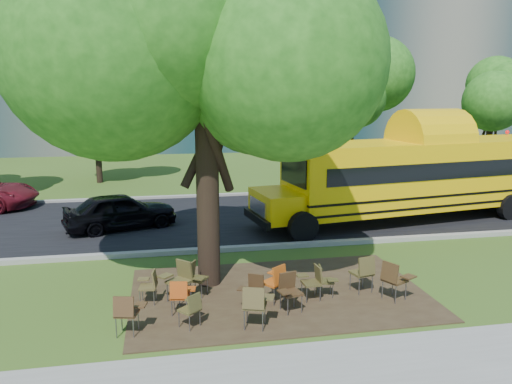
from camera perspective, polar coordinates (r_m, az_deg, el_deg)
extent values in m
plane|color=#39561B|center=(12.58, -2.45, -11.00)|extent=(160.00, 160.00, 0.00)
cube|color=#382819|center=(12.29, 2.61, -11.48)|extent=(7.00, 4.50, 0.03)
cube|color=black|center=(19.19, -5.47, -3.07)|extent=(80.00, 8.00, 0.04)
cube|color=gray|center=(15.35, -4.08, -6.55)|extent=(80.00, 0.25, 0.14)
cube|color=gray|center=(23.16, -6.42, -0.46)|extent=(80.00, 0.25, 0.14)
cube|color=#60605C|center=(48.34, -19.15, 18.14)|extent=(38.00, 16.00, 22.00)
cube|color=gray|center=(56.29, 17.47, 18.74)|extent=(30.00, 16.00, 25.00)
cylinder|color=black|center=(27.89, -17.61, 4.58)|extent=(0.32, 0.32, 3.50)
sphere|color=#225E15|center=(27.73, -17.92, 9.65)|extent=(4.80, 4.80, 4.80)
cylinder|color=black|center=(27.41, 9.99, 5.57)|extent=(0.38, 0.38, 4.20)
sphere|color=#225E15|center=(27.28, 10.21, 11.72)|extent=(5.60, 5.60, 5.60)
cylinder|color=black|center=(30.35, 24.99, 4.66)|extent=(0.34, 0.34, 3.60)
sphere|color=#225E15|center=(30.20, 25.40, 9.46)|extent=(5.00, 5.00, 5.00)
cylinder|color=black|center=(12.26, -5.53, -0.55)|extent=(0.56, 0.56, 4.53)
sphere|color=#225E15|center=(12.03, -5.85, 15.24)|extent=(7.20, 7.20, 7.20)
cube|color=yellow|center=(19.95, 18.99, 2.07)|extent=(11.26, 4.15, 2.45)
cube|color=black|center=(20.09, 19.71, 2.88)|extent=(10.67, 4.10, 0.60)
cube|color=yellow|center=(17.02, 2.37, -1.49)|extent=(1.62, 2.37, 0.95)
cube|color=black|center=(20.05, 18.87, 0.30)|extent=(11.29, 4.18, 0.08)
cube|color=black|center=(20.12, 18.81, -0.73)|extent=(11.29, 4.18, 0.08)
cylinder|color=black|center=(16.19, 5.42, -4.03)|extent=(1.03, 0.45, 1.00)
cylinder|color=black|center=(18.42, 2.15, -2.10)|extent=(1.03, 0.45, 1.00)
cylinder|color=black|center=(21.22, 27.03, -1.55)|extent=(1.03, 0.45, 1.00)
cylinder|color=black|center=(22.96, 22.55, -0.27)|extent=(1.03, 0.45, 1.00)
cylinder|color=black|center=(23.91, 25.05, -0.04)|extent=(1.03, 0.45, 1.00)
cube|color=#4A301A|center=(10.54, -14.55, -13.27)|extent=(0.51, 0.49, 0.05)
cube|color=#4A301A|center=(10.29, -14.91, -12.55)|extent=(0.42, 0.19, 0.41)
cube|color=#4A301A|center=(10.54, -13.06, -12.46)|extent=(0.28, 0.33, 0.03)
cylinder|color=slate|center=(10.83, -15.10, -13.93)|extent=(0.02, 0.02, 0.46)
cylinder|color=slate|center=(10.44, -13.84, -14.86)|extent=(0.02, 0.02, 0.46)
cube|color=#B34613|center=(11.21, -8.69, -11.67)|extent=(0.45, 0.44, 0.05)
cube|color=#B34613|center=(10.97, -8.84, -11.03)|extent=(0.38, 0.15, 0.38)
cube|color=#B34613|center=(11.26, -7.46, -10.91)|extent=(0.25, 0.29, 0.03)
cylinder|color=slate|center=(11.46, -9.36, -12.32)|extent=(0.02, 0.02, 0.42)
cylinder|color=slate|center=(11.13, -7.93, -13.01)|extent=(0.02, 0.02, 0.42)
cube|color=#4E4822|center=(10.59, -7.64, -13.20)|extent=(0.51, 0.51, 0.04)
cube|color=#4E4822|center=(10.40, -7.03, -12.47)|extent=(0.32, 0.30, 0.36)
cube|color=#4E4822|center=(10.76, -7.31, -12.15)|extent=(0.31, 0.32, 0.03)
cylinder|color=slate|center=(10.68, -8.79, -14.20)|extent=(0.02, 0.02, 0.40)
cylinder|color=slate|center=(10.67, -6.43, -14.15)|extent=(0.02, 0.02, 0.40)
cube|color=#3E2916|center=(11.31, -0.25, -11.39)|extent=(0.51, 0.50, 0.05)
cube|color=#3E2916|center=(11.38, 0.00, -10.17)|extent=(0.36, 0.25, 0.36)
cube|color=#3E2916|center=(11.22, -1.53, -10.99)|extent=(0.30, 0.32, 0.03)
cylinder|color=slate|center=(11.22, 0.27, -12.73)|extent=(0.02, 0.02, 0.41)
cylinder|color=slate|center=(11.57, -0.75, -11.95)|extent=(0.02, 0.02, 0.41)
cube|color=brown|center=(10.46, -0.14, -12.85)|extent=(0.58, 0.56, 0.05)
cube|color=brown|center=(10.18, -0.30, -12.06)|extent=(0.45, 0.24, 0.44)
cube|color=brown|center=(10.51, 1.43, -11.93)|extent=(0.33, 0.37, 0.03)
cylinder|color=slate|center=(10.75, -1.02, -13.59)|extent=(0.03, 0.03, 0.49)
cylinder|color=slate|center=(10.37, 0.77, -14.57)|extent=(0.03, 0.03, 0.49)
cube|color=#412B17|center=(11.18, 4.04, -11.43)|extent=(0.51, 0.50, 0.05)
cube|color=#412B17|center=(11.24, 3.60, -10.06)|extent=(0.42, 0.19, 0.41)
cube|color=#412B17|center=(10.91, 3.26, -11.32)|extent=(0.29, 0.33, 0.03)
cylinder|color=slate|center=(11.21, 5.25, -12.66)|extent=(0.02, 0.02, 0.46)
cylinder|color=slate|center=(11.33, 2.80, -12.35)|extent=(0.02, 0.02, 0.46)
cube|color=#48401F|center=(11.81, 6.31, -10.31)|extent=(0.41, 0.43, 0.05)
cube|color=#48401F|center=(11.79, 7.14, -9.25)|extent=(0.12, 0.39, 0.39)
cube|color=#48401F|center=(11.93, 5.31, -9.47)|extent=(0.29, 0.23, 0.03)
cylinder|color=slate|center=(11.70, 5.82, -11.67)|extent=(0.02, 0.02, 0.44)
cylinder|color=slate|center=(12.09, 6.75, -10.91)|extent=(0.02, 0.02, 0.44)
cube|color=#463019|center=(12.17, 15.56, -9.69)|extent=(0.60, 0.61, 0.06)
cube|color=#463019|center=(11.94, 15.04, -8.83)|extent=(0.29, 0.44, 0.44)
cube|color=#463019|center=(12.10, 17.05, -9.23)|extent=(0.39, 0.36, 0.03)
cylinder|color=slate|center=(12.51, 15.34, -10.32)|extent=(0.03, 0.03, 0.50)
cylinder|color=slate|center=(12.02, 15.67, -11.24)|extent=(0.03, 0.03, 0.50)
cube|color=brown|center=(11.84, -12.27, -10.57)|extent=(0.42, 0.43, 0.05)
cube|color=brown|center=(11.74, -11.50, -9.67)|extent=(0.14, 0.38, 0.37)
cube|color=brown|center=(12.02, -12.73, -9.67)|extent=(0.28, 0.24, 0.03)
cylinder|color=slate|center=(11.80, -13.11, -11.76)|extent=(0.02, 0.02, 0.41)
cylinder|color=slate|center=(12.03, -11.35, -11.22)|extent=(0.02, 0.02, 0.41)
cube|color=brown|center=(11.78, -8.82, -10.10)|extent=(0.64, 0.64, 0.06)
cube|color=brown|center=(11.83, -8.19, -8.72)|extent=(0.39, 0.39, 0.45)
cube|color=brown|center=(11.80, -10.32, -9.42)|extent=(0.39, 0.39, 0.03)
cylinder|color=slate|center=(11.63, -8.74, -11.72)|extent=(0.03, 0.03, 0.50)
cylinder|color=slate|center=(12.12, -8.83, -10.74)|extent=(0.03, 0.03, 0.50)
cube|color=#453F1E|center=(12.08, -6.64, -9.83)|extent=(0.53, 0.54, 0.05)
cube|color=#453F1E|center=(12.08, -7.41, -8.78)|extent=(0.27, 0.38, 0.39)
cube|color=#453F1E|center=(11.79, -6.56, -9.77)|extent=(0.34, 0.32, 0.03)
cylinder|color=slate|center=(12.23, -5.58, -10.62)|extent=(0.02, 0.02, 0.43)
cylinder|color=slate|center=(12.10, -7.67, -10.93)|extent=(0.02, 0.02, 0.43)
cube|color=#BD5214|center=(11.66, 1.97, -10.32)|extent=(0.61, 0.61, 0.05)
cube|color=#BD5214|center=(11.46, 2.71, -9.46)|extent=(0.40, 0.34, 0.43)
cube|color=#BD5214|center=(11.89, 2.22, -9.23)|extent=(0.36, 0.38, 0.03)
cylinder|color=slate|center=(11.73, 0.70, -11.43)|extent=(0.03, 0.03, 0.48)
cylinder|color=slate|center=(11.77, 3.22, -11.36)|extent=(0.03, 0.03, 0.48)
cube|color=#423E1C|center=(12.09, 7.96, -10.03)|extent=(0.40, 0.42, 0.04)
cube|color=#423E1C|center=(11.99, 7.23, -9.20)|extent=(0.13, 0.36, 0.35)
cube|color=#423E1C|center=(11.88, 8.75, -9.90)|extent=(0.27, 0.23, 0.03)
cylinder|color=slate|center=(12.32, 8.51, -10.61)|extent=(0.02, 0.02, 0.40)
cylinder|color=slate|center=(12.00, 7.35, -11.20)|extent=(0.02, 0.02, 0.40)
cube|color=#4E4621|center=(12.44, 11.97, -9.05)|extent=(0.55, 0.53, 0.06)
cube|color=#4E4621|center=(12.21, 12.56, -8.26)|extent=(0.45, 0.20, 0.44)
cube|color=#4E4621|center=(12.66, 12.56, -8.07)|extent=(0.31, 0.36, 0.03)
cylinder|color=slate|center=(12.57, 10.71, -9.99)|extent=(0.03, 0.03, 0.50)
cylinder|color=slate|center=(12.50, 13.13, -10.23)|extent=(0.03, 0.03, 0.50)
imported|color=black|center=(18.25, -15.22, -2.11)|extent=(4.16, 2.73, 1.32)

